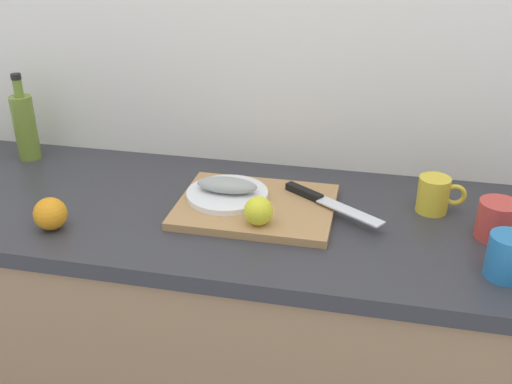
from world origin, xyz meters
The scene contains 12 objects.
back_wall centered at (0.00, 0.33, 1.25)m, with size 3.20×0.05×2.50m, color white.
kitchen_counter centered at (0.00, 0.00, 0.45)m, with size 2.00×0.60×0.90m.
cutting_board centered at (0.07, 0.01, 0.91)m, with size 0.38×0.29×0.02m, color tan.
white_plate centered at (-0.01, 0.03, 0.93)m, with size 0.21×0.21×0.01m, color white.
fish_fillet centered at (-0.01, 0.03, 0.95)m, with size 0.15×0.07×0.04m, color #999E99.
chef_knife centered at (0.22, 0.05, 0.93)m, with size 0.26×0.18×0.02m.
lemon_0 centered at (0.09, -0.09, 0.95)m, with size 0.07×0.07×0.07m, color yellow.
olive_oil_bottle centered at (-0.66, 0.19, 1.00)m, with size 0.06×0.06×0.26m.
coffee_mug_0 centered at (0.63, 0.00, 0.95)m, with size 0.13×0.09×0.09m.
coffee_mug_1 centered at (0.63, -0.16, 0.95)m, with size 0.12×0.08×0.09m.
coffee_mug_2 centered at (0.50, 0.10, 0.95)m, with size 0.12×0.08×0.09m.
orange_0 centered at (-0.38, -0.18, 0.94)m, with size 0.08×0.08×0.08m, color orange.
Camera 1 is at (0.34, -1.24, 1.59)m, focal length 41.07 mm.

